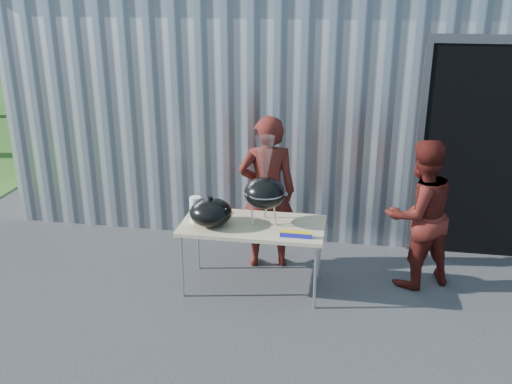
% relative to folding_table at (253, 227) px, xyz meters
% --- Properties ---
extents(ground, '(80.00, 80.00, 0.00)m').
position_rel_folding_table_xyz_m(ground, '(-0.31, -0.41, -0.71)').
color(ground, '#2F2F32').
extents(building, '(8.20, 6.20, 3.10)m').
position_rel_folding_table_xyz_m(building, '(0.61, 4.18, 0.83)').
color(building, silver).
rests_on(building, ground).
extents(folding_table, '(1.50, 0.75, 0.75)m').
position_rel_folding_table_xyz_m(folding_table, '(0.00, 0.00, 0.00)').
color(folding_table, tan).
rests_on(folding_table, ground).
extents(kettle_grill, '(0.44, 0.44, 0.94)m').
position_rel_folding_table_xyz_m(kettle_grill, '(0.12, 0.05, 0.46)').
color(kettle_grill, black).
rests_on(kettle_grill, folding_table).
extents(grill_lid, '(0.44, 0.44, 0.32)m').
position_rel_folding_table_xyz_m(grill_lid, '(-0.42, -0.10, 0.18)').
color(grill_lid, black).
rests_on(grill_lid, folding_table).
extents(paper_towels, '(0.12, 0.12, 0.28)m').
position_rel_folding_table_xyz_m(paper_towels, '(-0.60, -0.05, 0.18)').
color(paper_towels, white).
rests_on(paper_towels, folding_table).
extents(white_tub, '(0.20, 0.15, 0.10)m').
position_rel_folding_table_xyz_m(white_tub, '(-0.55, 0.19, 0.09)').
color(white_tub, white).
rests_on(white_tub, folding_table).
extents(foil_box, '(0.32, 0.05, 0.06)m').
position_rel_folding_table_xyz_m(foil_box, '(0.48, -0.25, 0.07)').
color(foil_box, '#1A1DAE').
rests_on(foil_box, folding_table).
extents(person_cook, '(0.73, 0.57, 1.78)m').
position_rel_folding_table_xyz_m(person_cook, '(0.07, 0.58, 0.18)').
color(person_cook, '#4B1510').
rests_on(person_cook, ground).
extents(person_bystander, '(0.99, 0.92, 1.63)m').
position_rel_folding_table_xyz_m(person_bystander, '(1.72, 0.40, 0.11)').
color(person_bystander, '#4B1510').
rests_on(person_bystander, ground).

